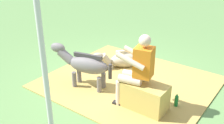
{
  "coord_description": "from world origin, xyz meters",
  "views": [
    {
      "loc": [
        -2.82,
        3.96,
        2.71
      ],
      "look_at": [
        -0.03,
        0.17,
        0.55
      ],
      "focal_mm": 42.07,
      "sensor_mm": 36.0,
      "label": 1
    }
  ],
  "objects_px": {
    "tent_pole_left": "(48,97)",
    "hay_bale": "(144,97)",
    "person_seated": "(137,68)",
    "pony_standing": "(84,64)",
    "pony_lying": "(124,59)",
    "soda_bottle": "(176,101)"
  },
  "relations": [
    {
      "from": "person_seated",
      "to": "tent_pole_left",
      "type": "xyz_separation_m",
      "value": [
        -0.02,
        1.92,
        0.41
      ]
    },
    {
      "from": "pony_lying",
      "to": "soda_bottle",
      "type": "relative_size",
      "value": 4.35
    },
    {
      "from": "pony_standing",
      "to": "tent_pole_left",
      "type": "height_order",
      "value": "tent_pole_left"
    },
    {
      "from": "pony_standing",
      "to": "tent_pole_left",
      "type": "bearing_deg",
      "value": 122.62
    },
    {
      "from": "pony_standing",
      "to": "person_seated",
      "type": "bearing_deg",
      "value": -179.34
    },
    {
      "from": "pony_lying",
      "to": "pony_standing",
      "type": "bearing_deg",
      "value": 84.98
    },
    {
      "from": "tent_pole_left",
      "to": "pony_lying",
      "type": "bearing_deg",
      "value": -70.76
    },
    {
      "from": "hay_bale",
      "to": "person_seated",
      "type": "bearing_deg",
      "value": 8.04
    },
    {
      "from": "hay_bale",
      "to": "soda_bottle",
      "type": "distance_m",
      "value": 0.6
    },
    {
      "from": "hay_bale",
      "to": "person_seated",
      "type": "distance_m",
      "value": 0.54
    },
    {
      "from": "tent_pole_left",
      "to": "hay_bale",
      "type": "bearing_deg",
      "value": -94.15
    },
    {
      "from": "pony_lying",
      "to": "tent_pole_left",
      "type": "height_order",
      "value": "tent_pole_left"
    },
    {
      "from": "soda_bottle",
      "to": "hay_bale",
      "type": "bearing_deg",
      "value": 41.33
    },
    {
      "from": "person_seated",
      "to": "soda_bottle",
      "type": "distance_m",
      "value": 0.96
    },
    {
      "from": "person_seated",
      "to": "soda_bottle",
      "type": "height_order",
      "value": "person_seated"
    },
    {
      "from": "pony_lying",
      "to": "hay_bale",
      "type": "bearing_deg",
      "value": 135.37
    },
    {
      "from": "hay_bale",
      "to": "tent_pole_left",
      "type": "xyz_separation_m",
      "value": [
        0.14,
        1.94,
        0.93
      ]
    },
    {
      "from": "pony_standing",
      "to": "tent_pole_left",
      "type": "xyz_separation_m",
      "value": [
        -1.22,
        1.91,
        0.66
      ]
    },
    {
      "from": "hay_bale",
      "to": "pony_standing",
      "type": "xyz_separation_m",
      "value": [
        1.36,
        0.04,
        0.27
      ]
    },
    {
      "from": "pony_lying",
      "to": "soda_bottle",
      "type": "xyz_separation_m",
      "value": [
        -1.69,
        0.85,
        -0.06
      ]
    },
    {
      "from": "hay_bale",
      "to": "pony_lying",
      "type": "distance_m",
      "value": 1.76
    },
    {
      "from": "pony_standing",
      "to": "soda_bottle",
      "type": "bearing_deg",
      "value": -166.76
    }
  ]
}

